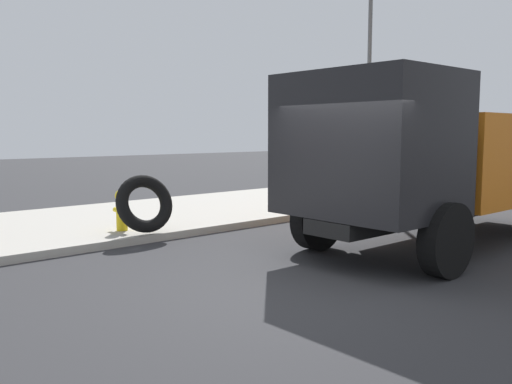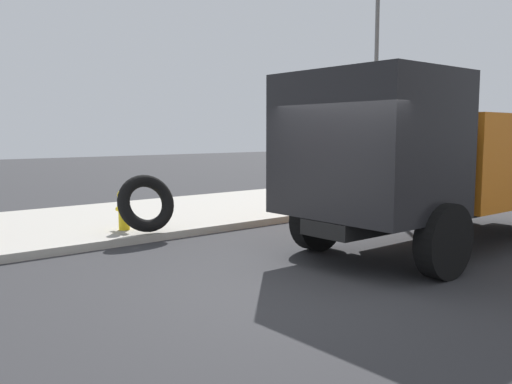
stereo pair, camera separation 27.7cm
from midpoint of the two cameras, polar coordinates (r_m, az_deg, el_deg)
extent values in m
plane|color=#2D2D30|center=(7.25, 4.19, -10.47)|extent=(80.00, 80.00, 0.00)
cube|color=#ADA89E|center=(12.61, -16.90, -3.17)|extent=(36.00, 5.00, 0.15)
cylinder|color=yellow|center=(11.08, -13.05, -2.30)|extent=(0.22, 0.22, 0.63)
sphere|color=yellow|center=(11.03, -13.10, -0.36)|extent=(0.25, 0.25, 0.25)
cylinder|color=yellow|center=(10.90, -12.59, -2.03)|extent=(0.10, 0.18, 0.10)
cylinder|color=yellow|center=(11.24, -13.52, -1.80)|extent=(0.10, 0.18, 0.10)
cylinder|color=yellow|center=(10.91, -12.58, -2.42)|extent=(0.12, 0.18, 0.12)
torus|color=black|center=(10.64, -10.78, -1.17)|extent=(1.20, 0.74, 1.16)
cube|color=orange|center=(11.67, 23.51, 3.37)|extent=(4.82, 2.54, 1.60)
cube|color=black|center=(8.61, 12.59, 4.88)|extent=(2.02, 2.52, 2.20)
cube|color=black|center=(10.78, 20.63, -1.68)|extent=(7.01, 0.97, 0.24)
cylinder|color=black|center=(8.22, 20.14, -4.89)|extent=(1.10, 0.31, 1.10)
cylinder|color=black|center=(9.70, 7.29, -2.89)|extent=(1.10, 0.31, 1.10)
cylinder|color=black|center=(13.40, 20.89, -0.72)|extent=(1.10, 0.31, 1.10)
cylinder|color=#595B5E|center=(16.64, 13.00, 11.39)|extent=(0.12, 0.12, 6.93)
camera|label=1|loc=(0.14, -89.19, 0.09)|focal=37.93mm
camera|label=2|loc=(0.14, 90.81, -0.09)|focal=37.93mm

